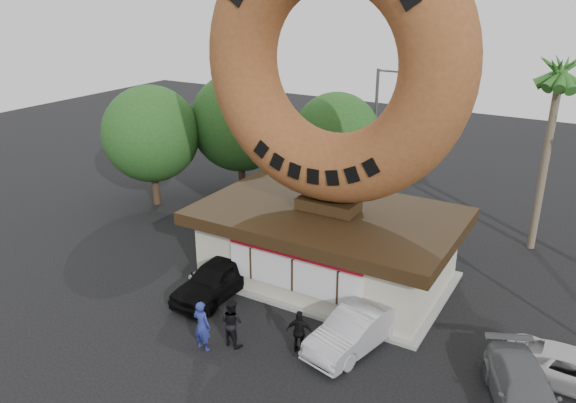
# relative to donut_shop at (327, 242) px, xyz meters

# --- Properties ---
(ground) EXTENTS (90.00, 90.00, 0.00)m
(ground) POSITION_rel_donut_shop_xyz_m (0.00, -5.98, -1.77)
(ground) COLOR black
(ground) RESTS_ON ground
(donut_shop) EXTENTS (11.20, 7.20, 3.80)m
(donut_shop) POSITION_rel_donut_shop_xyz_m (0.00, 0.00, 0.00)
(donut_shop) COLOR beige
(donut_shop) RESTS_ON ground
(giant_donut) EXTENTS (11.42, 2.91, 11.42)m
(giant_donut) POSITION_rel_donut_shop_xyz_m (0.00, 0.02, 7.74)
(giant_donut) COLOR brown
(giant_donut) RESTS_ON donut_shop
(tree_west) EXTENTS (6.00, 6.00, 7.65)m
(tree_west) POSITION_rel_donut_shop_xyz_m (-9.50, 7.02, 2.87)
(tree_west) COLOR #473321
(tree_west) RESTS_ON ground
(tree_mid) EXTENTS (5.20, 5.20, 6.63)m
(tree_mid) POSITION_rel_donut_shop_xyz_m (-4.00, 9.02, 2.25)
(tree_mid) COLOR #473321
(tree_mid) RESTS_ON ground
(tree_far) EXTENTS (5.60, 5.60, 7.14)m
(tree_far) POSITION_rel_donut_shop_xyz_m (-13.00, 3.02, 2.56)
(tree_far) COLOR #473321
(tree_far) RESTS_ON ground
(palm_near) EXTENTS (2.60, 2.60, 9.75)m
(palm_near) POSITION_rel_donut_shop_xyz_m (7.50, 8.02, 6.65)
(palm_near) COLOR #726651
(palm_near) RESTS_ON ground
(street_lamp) EXTENTS (2.11, 0.20, 8.00)m
(street_lamp) POSITION_rel_donut_shop_xyz_m (-1.86, 10.02, 2.72)
(street_lamp) COLOR #59595E
(street_lamp) RESTS_ON ground
(person_left) EXTENTS (0.73, 0.50, 1.97)m
(person_left) POSITION_rel_donut_shop_xyz_m (-1.45, -7.06, -0.78)
(person_left) COLOR navy
(person_left) RESTS_ON ground
(person_center) EXTENTS (0.96, 0.78, 1.85)m
(person_center) POSITION_rel_donut_shop_xyz_m (-0.70, -6.27, -0.84)
(person_center) COLOR black
(person_center) RESTS_ON ground
(person_right) EXTENTS (1.05, 0.66, 1.66)m
(person_right) POSITION_rel_donut_shop_xyz_m (1.65, -5.41, -0.94)
(person_right) COLOR black
(person_right) RESTS_ON ground
(car_black) EXTENTS (1.98, 4.65, 1.57)m
(car_black) POSITION_rel_donut_shop_xyz_m (-3.34, -3.73, -0.98)
(car_black) COLOR black
(car_black) RESTS_ON ground
(car_silver) EXTENTS (2.53, 4.71, 1.47)m
(car_silver) POSITION_rel_donut_shop_xyz_m (3.25, -4.10, -1.03)
(car_silver) COLOR #AAAAAF
(car_silver) RESTS_ON ground
(car_grey) EXTENTS (3.55, 4.92, 1.32)m
(car_grey) POSITION_rel_donut_shop_xyz_m (9.10, -4.50, -1.11)
(car_grey) COLOR #5C5F62
(car_grey) RESTS_ON ground
(car_white) EXTENTS (4.34, 2.03, 1.20)m
(car_white) POSITION_rel_donut_shop_xyz_m (10.30, -2.38, -1.17)
(car_white) COLOR silver
(car_white) RESTS_ON ground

